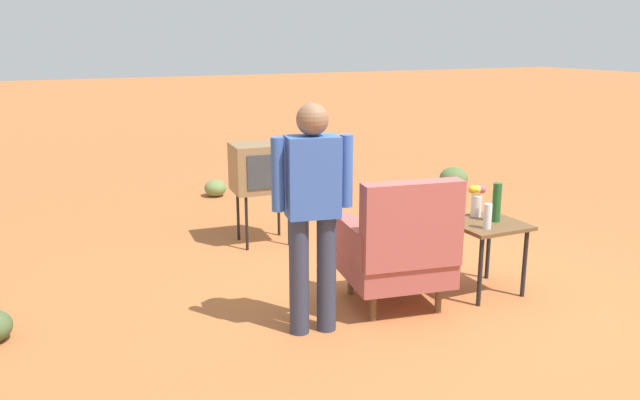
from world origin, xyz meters
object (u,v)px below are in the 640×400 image
object	(u,v)px
bottle_short_clear	(488,216)
flower_vase	(477,199)
bottle_wine_green	(497,202)
armchair	(399,247)
person_standing	(313,205)
tv_on_stand	(262,168)
side_table	(486,232)

from	to	relation	value
bottle_short_clear	flower_vase	xyz separation A→B (m)	(-0.15, -0.33, 0.05)
bottle_wine_green	bottle_short_clear	bearing A→B (deg)	33.83
armchair	bottle_wine_green	size ratio (longest dim) A/B	3.31
person_standing	flower_vase	distance (m)	1.66
tv_on_stand	bottle_wine_green	xyz separation A→B (m)	(-1.28, 2.02, -0.02)
person_standing	bottle_wine_green	size ratio (longest dim) A/B	5.12
side_table	person_standing	xyz separation A→B (m)	(1.59, 0.07, 0.43)
person_standing	flower_vase	bearing A→B (deg)	-170.87
side_table	bottle_wine_green	size ratio (longest dim) A/B	1.87
tv_on_stand	flower_vase	size ratio (longest dim) A/B	3.89
bottle_wine_green	armchair	bearing A→B (deg)	-1.16
armchair	person_standing	size ratio (longest dim) A/B	0.65
flower_vase	armchair	bearing A→B (deg)	11.69
armchair	tv_on_stand	world-z (taller)	armchair
flower_vase	bottle_short_clear	bearing A→B (deg)	65.55
flower_vase	bottle_wine_green	bearing A→B (deg)	103.27
armchair	bottle_short_clear	size ratio (longest dim) A/B	5.30
side_table	person_standing	world-z (taller)	person_standing
tv_on_stand	bottle_wine_green	bearing A→B (deg)	122.39
bottle_short_clear	tv_on_stand	bearing A→B (deg)	-63.21
side_table	bottle_wine_green	xyz separation A→B (m)	(-0.08, 0.01, 0.25)
person_standing	armchair	bearing A→B (deg)	-173.78
person_standing	bottle_wine_green	world-z (taller)	person_standing
armchair	person_standing	bearing A→B (deg)	6.22
bottle_short_clear	bottle_wine_green	world-z (taller)	bottle_wine_green
tv_on_stand	person_standing	distance (m)	2.12
person_standing	bottle_short_clear	xyz separation A→B (m)	(-1.48, 0.07, -0.24)
tv_on_stand	armchair	bearing A→B (deg)	100.59
tv_on_stand	bottle_wine_green	distance (m)	2.39
armchair	side_table	distance (m)	0.82
bottle_short_clear	flower_vase	bearing A→B (deg)	-114.45
armchair	flower_vase	bearing A→B (deg)	-168.31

